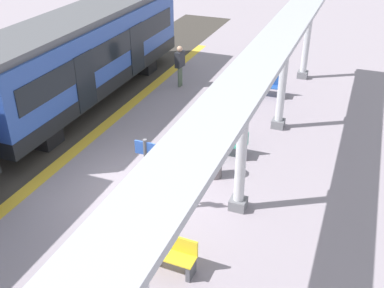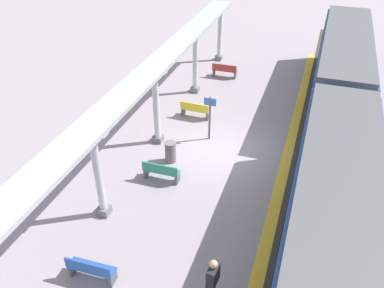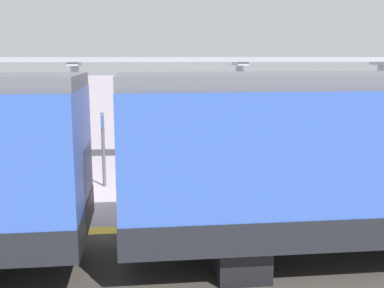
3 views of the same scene
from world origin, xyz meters
TOP-DOWN VIEW (x-y plane):
  - ground_plane at (0.00, 0.00)m, footprint 176.00×176.00m
  - tactile_edge_strip at (-3.05, 0.00)m, footprint 0.44×26.60m
  - trackbed at (-4.87, 0.00)m, footprint 3.20×38.60m
  - train_near_carriage at (-4.87, -7.27)m, footprint 2.65×11.58m
  - train_far_carriage at (-4.87, 4.89)m, footprint 2.65×11.58m
  - canopy_pillar_nearest at (2.82, -10.38)m, footprint 1.10×0.44m
  - canopy_pillar_second at (2.82, -5.30)m, footprint 1.10×0.44m
  - canopy_pillar_third at (2.82, 0.19)m, footprint 1.10×0.44m
  - canopy_pillar_fourth at (2.82, 5.27)m, footprint 1.10×0.44m
  - canopy_beam at (2.82, 0.06)m, footprint 1.20×21.67m
  - bench_near_end at (1.75, 7.95)m, footprint 1.51×0.49m
  - bench_mid_platform at (1.88, -2.48)m, footprint 1.51×0.48m
  - bench_far_end at (1.58, 2.80)m, footprint 1.51×0.46m
  - bench_extra_slot at (1.74, -7.77)m, footprint 1.51×0.47m
  - trash_bin at (1.70, 1.44)m, footprint 0.48×0.48m
  - platform_info_sign at (0.63, -0.81)m, footprint 0.56×0.10m
  - passenger_waiting_near_edge at (-1.96, 7.56)m, footprint 0.28×0.53m

SIDE VIEW (x-z plane):
  - ground_plane at x=0.00m, z-range 0.00..0.00m
  - trackbed at x=-4.87m, z-range 0.00..0.01m
  - tactile_edge_strip at x=-3.05m, z-range 0.00..0.01m
  - bench_near_end at x=1.75m, z-range 0.01..0.87m
  - bench_mid_platform at x=1.88m, z-range 0.01..0.87m
  - bench_far_end at x=1.58m, z-range 0.01..0.87m
  - bench_extra_slot at x=1.74m, z-range 0.01..0.87m
  - trash_bin at x=1.70m, z-range 0.00..0.95m
  - passenger_waiting_near_edge at x=-1.96m, z-range 0.22..2.01m
  - platform_info_sign at x=0.63m, z-range 0.23..2.43m
  - train_near_carriage at x=-4.87m, z-range 0.09..3.57m
  - train_far_carriage at x=-4.87m, z-range 0.09..3.57m
  - canopy_pillar_nearest at x=2.82m, z-range 0.03..3.63m
  - canopy_pillar_second at x=2.82m, z-range 0.03..3.63m
  - canopy_pillar_third at x=2.82m, z-range 0.03..3.63m
  - canopy_pillar_fourth at x=2.82m, z-range 0.03..3.63m
  - canopy_beam at x=2.82m, z-range 3.61..3.77m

